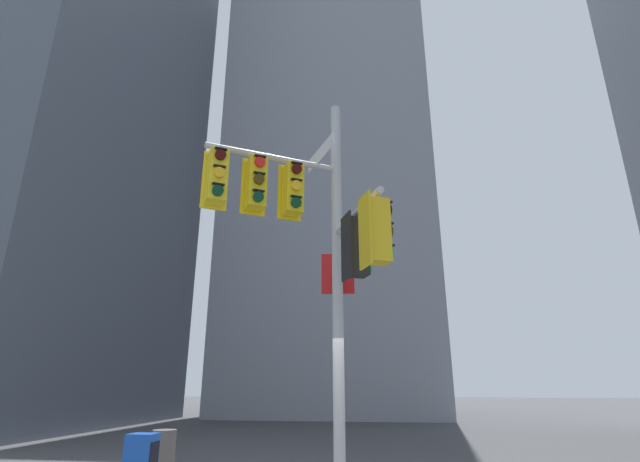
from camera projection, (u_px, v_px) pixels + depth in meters
name	position (u px, v px, depth m)	size (l,w,h in m)	color
building_tower_left	(45.00, 47.00, 25.72)	(13.83, 13.83, 39.11)	#4C5460
building_mid_block	(335.00, 192.00, 32.73)	(12.52, 12.52, 29.22)	#9399A3
signal_pole_assembly	(310.00, 229.00, 8.40)	(3.43, 2.58, 7.36)	#B2B2B5
trash_bin	(163.00, 454.00, 8.97)	(0.46, 0.46, 0.86)	#59514C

